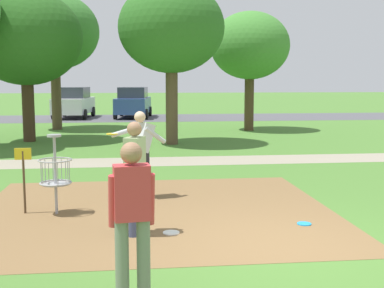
{
  "coord_description": "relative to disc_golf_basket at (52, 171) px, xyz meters",
  "views": [
    {
      "loc": [
        -2.02,
        -6.58,
        2.33
      ],
      "look_at": [
        -0.82,
        3.77,
        1.0
      ],
      "focal_mm": 47.8,
      "sensor_mm": 36.0,
      "label": 1
    }
  ],
  "objects": [
    {
      "name": "ground_plane",
      "position": [
        3.43,
        -2.29,
        -0.75
      ],
      "size": [
        160.0,
        160.0,
        0.0
      ],
      "primitive_type": "plane",
      "color": "#47752D"
    },
    {
      "name": "dirt_tee_pad",
      "position": [
        1.78,
        -0.02,
        -0.75
      ],
      "size": [
        6.25,
        5.55,
        0.01
      ],
      "primitive_type": "cube",
      "color": "brown",
      "rests_on": "ground"
    },
    {
      "name": "disc_golf_basket",
      "position": [
        0.0,
        0.0,
        0.0
      ],
      "size": [
        0.98,
        0.58,
        1.39
      ],
      "color": "#9E9EA3",
      "rests_on": "ground"
    },
    {
      "name": "player_foreground_watching",
      "position": [
        1.38,
        -3.82,
        0.21
      ],
      "size": [
        0.48,
        0.42,
        1.71
      ],
      "color": "slate",
      "rests_on": "ground"
    },
    {
      "name": "player_throwing",
      "position": [
        1.42,
        -1.36,
        0.21
      ],
      "size": [
        0.45,
        0.5,
        1.71
      ],
      "color": "#384260",
      "rests_on": "ground"
    },
    {
      "name": "player_waiting_left",
      "position": [
        1.57,
        1.06,
        0.23
      ],
      "size": [
        1.16,
        0.5,
        1.71
      ],
      "color": "#232328",
      "rests_on": "ground"
    },
    {
      "name": "frisbee_near_basket",
      "position": [
        1.95,
        -1.36,
        -0.74
      ],
      "size": [
        0.25,
        0.25,
        0.02
      ],
      "primitive_type": "cylinder",
      "color": "white",
      "rests_on": "ground"
    },
    {
      "name": "frisbee_by_tee",
      "position": [
        4.12,
        -1.14,
        -0.74
      ],
      "size": [
        0.23,
        0.23,
        0.02
      ],
      "primitive_type": "cylinder",
      "color": "#1E93DB",
      "rests_on": "ground"
    },
    {
      "name": "tree_near_left",
      "position": [
        6.64,
        13.84,
        3.03
      ],
      "size": [
        3.54,
        3.54,
        5.32
      ],
      "color": "#4C3823",
      "rests_on": "ground"
    },
    {
      "name": "tree_near_right",
      "position": [
        -2.47,
        10.74,
        3.07
      ],
      "size": [
        4.13,
        4.13,
        5.6
      ],
      "color": "#422D1E",
      "rests_on": "ground"
    },
    {
      "name": "tree_mid_center",
      "position": [
        2.78,
        9.31,
        3.33
      ],
      "size": [
        3.73,
        3.73,
        5.7
      ],
      "color": "brown",
      "rests_on": "ground"
    },
    {
      "name": "tree_mid_right",
      "position": [
        -2.1,
        15.28,
        3.68
      ],
      "size": [
        4.06,
        4.06,
        6.2
      ],
      "color": "brown",
      "rests_on": "ground"
    },
    {
      "name": "parking_lot_strip",
      "position": [
        3.43,
        21.89,
        -0.75
      ],
      "size": [
        36.0,
        6.0,
        0.01
      ],
      "primitive_type": "cube",
      "color": "#4C4C51",
      "rests_on": "ground"
    },
    {
      "name": "parked_car_leftmost",
      "position": [
        -2.11,
        22.38,
        0.17
      ],
      "size": [
        2.31,
        4.37,
        1.84
      ],
      "color": "silver",
      "rests_on": "ground"
    },
    {
      "name": "parked_car_center_left",
      "position": [
        1.42,
        22.22,
        0.17
      ],
      "size": [
        2.35,
        4.38,
        1.84
      ],
      "color": "#2D4784",
      "rests_on": "ground"
    },
    {
      "name": "gravel_path",
      "position": [
        3.43,
        5.47,
        -0.75
      ],
      "size": [
        40.0,
        1.6,
        0.0
      ],
      "primitive_type": "cube",
      "color": "gray",
      "rests_on": "ground"
    }
  ]
}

